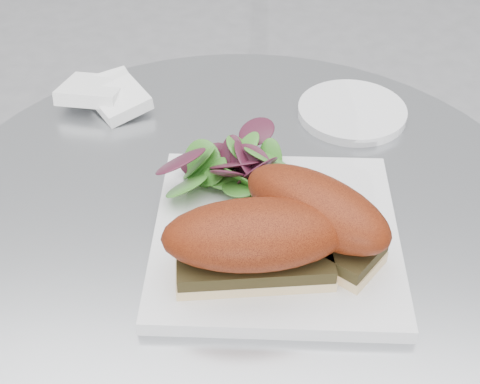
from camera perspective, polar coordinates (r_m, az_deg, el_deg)
The scene contains 7 objects.
table at distance 0.91m, azimuth 0.07°, elevation -13.30°, with size 0.70×0.70×0.73m.
plate at distance 0.69m, azimuth 3.07°, elevation -3.78°, with size 0.25×0.25×0.02m, color white.
sandwich_left at distance 0.61m, azimuth 1.27°, elevation -4.23°, with size 0.18×0.10×0.08m.
sandwich_right at distance 0.64m, azimuth 6.49°, elevation -1.94°, with size 0.17×0.15×0.08m.
salad at distance 0.72m, azimuth -0.64°, elevation 2.43°, with size 0.12×0.12×0.05m, color #4B9C33, non-canonical shape.
napkin at distance 0.90m, azimuth -11.21°, elevation 7.69°, with size 0.11×0.11×0.02m, color white, non-canonical shape.
saucer at distance 0.88m, azimuth 9.54°, elevation 6.78°, with size 0.14×0.14×0.01m, color white.
Camera 1 is at (0.04, -0.53, 1.22)m, focal length 50.00 mm.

